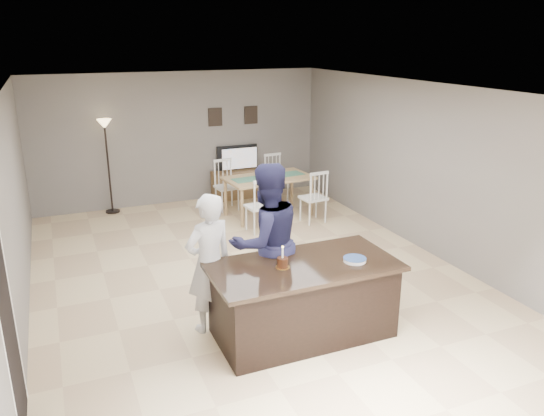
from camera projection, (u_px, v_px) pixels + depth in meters
name	position (u px, v px, depth m)	size (l,w,h in m)	color
floor	(249.00, 274.00, 7.87)	(8.00, 8.00, 0.00)	tan
room_shell	(248.00, 164.00, 7.35)	(8.00, 8.00, 8.00)	slate
kitchen_island	(303.00, 299.00, 6.15)	(2.15, 1.10, 0.90)	black
tv_console	(240.00, 184.00, 11.53)	(1.20, 0.40, 0.60)	brown
television	(238.00, 158.00, 11.41)	(0.91, 0.12, 0.53)	black
tv_screen_glow	(240.00, 158.00, 11.34)	(0.78, 0.78, 0.00)	orange
picture_frames	(233.00, 116.00, 11.24)	(1.10, 0.02, 0.38)	black
doorway	(5.00, 304.00, 4.36)	(0.00, 2.10, 2.65)	black
woman	(209.00, 263.00, 6.16)	(0.62, 0.40, 1.69)	#B7B7BC
man	(266.00, 242.00, 6.42)	(0.96, 0.74, 1.97)	#1A1A39
birthday_cake	(283.00, 262.00, 5.91)	(0.17, 0.17, 0.26)	gold
plate_stack	(355.00, 260.00, 6.08)	(0.27, 0.27, 0.04)	white
dining_table	(269.00, 184.00, 10.26)	(1.73, 2.00, 1.01)	#A28658
floor_lamp	(106.00, 141.00, 10.19)	(0.28, 0.28, 1.86)	black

